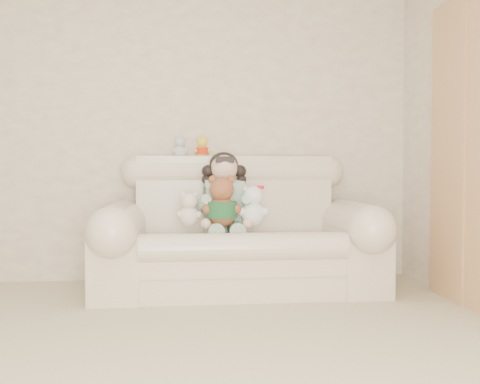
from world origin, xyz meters
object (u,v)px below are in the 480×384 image
brown_teddy (222,197)px  cream_teddy (189,206)px  sofa (239,223)px  white_cat (253,202)px  seated_child (224,192)px

brown_teddy → cream_teddy: size_ratio=1.47×
sofa → cream_teddy: sofa is taller
sofa → cream_teddy: bearing=-165.9°
brown_teddy → cream_teddy: brown_teddy is taller
white_cat → sofa: bearing=117.0°
seated_child → white_cat: 0.28m
sofa → cream_teddy: 0.41m
white_cat → seated_child: bearing=121.7°
sofa → cream_teddy: size_ratio=7.05×
brown_teddy → white_cat: bearing=32.1°
white_cat → cream_teddy: 0.47m
seated_child → white_cat: size_ratio=1.79×
seated_child → cream_teddy: bearing=-153.1°
cream_teddy → brown_teddy: bearing=-13.7°
seated_child → cream_teddy: 0.33m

